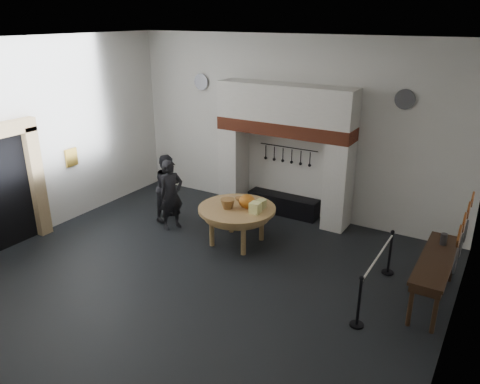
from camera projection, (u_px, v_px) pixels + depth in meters
The scene contains 36 objects.
floor at pixel (201, 276), 9.37m from camera, with size 9.00×8.00×0.02m, color black.
ceiling at pixel (193, 41), 7.77m from camera, with size 9.00×8.00×0.02m, color silver.
wall_back at pixel (291, 127), 11.77m from camera, with size 9.00×0.02×4.50m, color silver.
wall_left at pixel (38, 138), 10.73m from camera, with size 0.02×8.00×4.50m, color silver.
wall_right at pixel (464, 223), 6.41m from camera, with size 0.02×8.00×4.50m, color silver.
chimney_pier_left at pixel (234, 166), 12.62m from camera, with size 0.55×0.70×2.15m, color silver.
chimney_pier_right at pixel (338, 186), 11.20m from camera, with size 0.55×0.70×2.15m, color silver.
hearth_brick_band at pixel (285, 128), 11.47m from camera, with size 3.50×0.72×0.32m, color #9E442B.
chimney_hood at pixel (285, 103), 11.26m from camera, with size 3.50×0.70×0.90m, color silver.
iron_range at pixel (283, 204), 12.26m from camera, with size 1.90×0.45×0.50m, color black.
utensil_rail at pixel (289, 147), 11.89m from camera, with size 0.02×0.02×1.60m, color black.
door_recess at pixel (7, 193), 10.28m from camera, with size 0.04×1.10×2.50m, color black.
door_jamb_far at pixel (37, 182), 10.77m from camera, with size 0.22×0.30×2.60m, color tan.
wall_plaque at pixel (71, 157), 11.58m from camera, with size 0.05×0.34×0.44m, color gold.
work_table at pixel (237, 209), 10.47m from camera, with size 1.74×1.74×0.07m, color tan.
pumpkin at pixel (247, 201), 10.39m from camera, with size 0.36×0.36×0.31m, color orange.
cheese_block_big at pixel (255, 208), 10.14m from camera, with size 0.22×0.22×0.24m, color #FFFE98.
cheese_block_small at pixel (261, 204), 10.39m from camera, with size 0.18×0.18×0.20m, color #D2D07D.
wicker_basket at pixel (228, 204), 10.37m from camera, with size 0.32×0.32×0.22m, color olive.
bread_loaf at pixel (241, 199), 10.76m from camera, with size 0.31×0.18×0.13m, color olive.
visitor_near at pixel (171, 195), 11.24m from camera, with size 0.63×0.41×1.72m, color black.
visitor_far at pixel (169, 187), 11.75m from camera, with size 0.82×0.64×1.69m, color black.
side_table at pixel (437, 259), 8.26m from camera, with size 0.55×2.20×0.06m, color #392015.
pewter_jug at pixel (444, 239), 8.69m from camera, with size 0.12×0.12×0.22m, color #4F4F54.
copper_pan_a at pixel (459, 236), 6.69m from camera, with size 0.34×0.34×0.03m, color #C6662D.
copper_pan_b at pixel (464, 222), 7.13m from camera, with size 0.32×0.32×0.03m, color #C6662D.
copper_pan_c at pixel (469, 210), 7.57m from camera, with size 0.30×0.30×0.03m, color #C6662D.
copper_pan_d at pixel (473, 199), 8.02m from camera, with size 0.28×0.28×0.03m, color #C6662D.
pewter_plate_left at pixel (456, 261), 7.03m from camera, with size 0.40×0.40×0.03m, color #4C4C51.
pewter_plate_mid at pixel (461, 245), 7.51m from camera, with size 0.40×0.40×0.03m, color #4C4C51.
pewter_plate_right at pixel (466, 231), 7.99m from camera, with size 0.40×0.40×0.03m, color #4C4C51.
pewter_plate_back_left at pixel (201, 82), 12.70m from camera, with size 0.44×0.44×0.03m, color #4C4C51.
pewter_plate_back_right at pixel (405, 99), 10.11m from camera, with size 0.44×0.44×0.03m, color #4C4C51.
barrier_post_near at pixel (359, 303), 7.74m from camera, with size 0.05×0.05×0.90m, color black.
barrier_post_far at pixel (390, 253), 9.34m from camera, with size 0.05×0.05×0.90m, color black.
barrier_rope at pixel (378, 256), 8.40m from camera, with size 0.04×0.04×2.00m, color white.
Camera 1 is at (4.86, -6.59, 4.93)m, focal length 35.00 mm.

